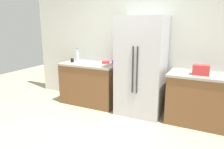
{
  "coord_description": "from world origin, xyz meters",
  "views": [
    {
      "loc": [
        1.45,
        -2.34,
        1.72
      ],
      "look_at": [
        0.09,
        0.44,
        0.98
      ],
      "focal_mm": 33.91,
      "sensor_mm": 36.0,
      "label": 1
    }
  ],
  "objects_px": {
    "bottle_a": "(77,56)",
    "cup_c": "(72,60)",
    "refrigerator": "(141,67)",
    "cup_b": "(114,62)",
    "toaster": "(201,70)",
    "bowl_a": "(106,62)"
  },
  "relations": [
    {
      "from": "cup_c",
      "to": "bottle_a",
      "type": "bearing_deg",
      "value": 94.41
    },
    {
      "from": "refrigerator",
      "to": "toaster",
      "type": "relative_size",
      "value": 7.15
    },
    {
      "from": "toaster",
      "to": "refrigerator",
      "type": "bearing_deg",
      "value": 177.24
    },
    {
      "from": "refrigerator",
      "to": "bowl_a",
      "type": "bearing_deg",
      "value": 168.26
    },
    {
      "from": "refrigerator",
      "to": "bottle_a",
      "type": "distance_m",
      "value": 1.62
    },
    {
      "from": "bottle_a",
      "to": "cup_b",
      "type": "xyz_separation_m",
      "value": [
        0.94,
        -0.02,
        -0.07
      ]
    },
    {
      "from": "cup_b",
      "to": "refrigerator",
      "type": "bearing_deg",
      "value": -15.74
    },
    {
      "from": "bottle_a",
      "to": "cup_c",
      "type": "height_order",
      "value": "bottle_a"
    },
    {
      "from": "refrigerator",
      "to": "toaster",
      "type": "height_order",
      "value": "refrigerator"
    },
    {
      "from": "cup_b",
      "to": "cup_c",
      "type": "relative_size",
      "value": 1.02
    },
    {
      "from": "bottle_a",
      "to": "toaster",
      "type": "bearing_deg",
      "value": -5.44
    },
    {
      "from": "toaster",
      "to": "bowl_a",
      "type": "height_order",
      "value": "toaster"
    },
    {
      "from": "cup_c",
      "to": "bowl_a",
      "type": "relative_size",
      "value": 0.5
    },
    {
      "from": "cup_b",
      "to": "cup_c",
      "type": "bearing_deg",
      "value": -167.59
    },
    {
      "from": "cup_c",
      "to": "refrigerator",
      "type": "bearing_deg",
      "value": 0.61
    },
    {
      "from": "cup_c",
      "to": "bowl_a",
      "type": "bearing_deg",
      "value": 14.81
    },
    {
      "from": "cup_c",
      "to": "cup_b",
      "type": "bearing_deg",
      "value": 12.41
    },
    {
      "from": "bottle_a",
      "to": "cup_c",
      "type": "relative_size",
      "value": 3.45
    },
    {
      "from": "bottle_a",
      "to": "cup_c",
      "type": "distance_m",
      "value": 0.23
    },
    {
      "from": "refrigerator",
      "to": "cup_c",
      "type": "height_order",
      "value": "refrigerator"
    },
    {
      "from": "cup_b",
      "to": "bowl_a",
      "type": "bearing_deg",
      "value": -177.21
    },
    {
      "from": "refrigerator",
      "to": "cup_b",
      "type": "distance_m",
      "value": 0.69
    }
  ]
}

